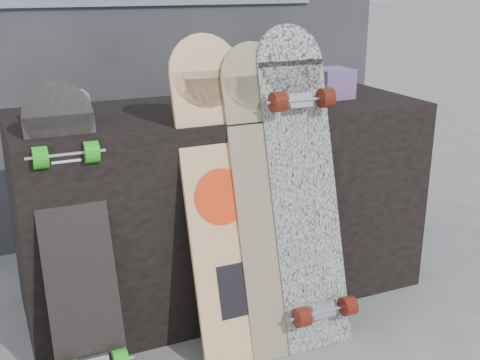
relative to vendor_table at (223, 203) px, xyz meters
name	(u,v)px	position (x,y,z in m)	size (l,w,h in m)	color
ground	(277,352)	(0.00, -0.50, -0.40)	(60.00, 60.00, 0.00)	slate
vendor_table	(223,203)	(0.00, 0.00, 0.00)	(1.60, 0.60, 0.80)	black
booth	(156,15)	(0.00, 0.85, 0.70)	(2.40, 0.22, 2.20)	#333338
merch_box_purple	(61,108)	(-0.61, -0.03, 0.45)	(0.18, 0.12, 0.10)	#693F81
merch_box_small	(333,83)	(0.49, -0.02, 0.46)	(0.14, 0.14, 0.12)	#693F81
merch_box_flat	(217,93)	(0.03, 0.12, 0.43)	(0.22, 0.10, 0.06)	#D1B78C
longboard_geisha	(220,192)	(-0.15, -0.34, 0.18)	(0.25, 0.35, 1.10)	beige
longboard_celtic	(266,191)	(0.01, -0.36, 0.17)	(0.24, 0.33, 1.07)	beige
longboard_cascadia	(304,182)	(0.16, -0.37, 0.18)	(0.26, 0.39, 1.12)	white
skateboard_dark	(75,237)	(-0.64, -0.34, 0.10)	(0.22, 0.40, 0.97)	black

